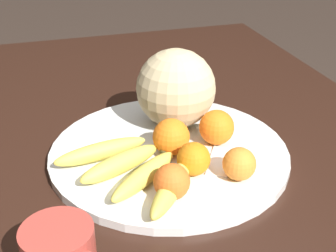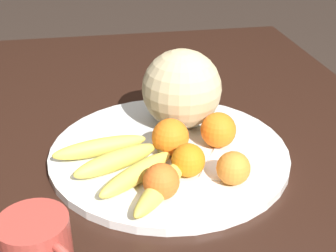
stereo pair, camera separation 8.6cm
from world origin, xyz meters
TOP-DOWN VIEW (x-y plane):
  - kitchen_table at (0.00, 0.00)m, footprint 1.68×1.02m
  - fruit_bowl at (0.06, 0.00)m, footprint 0.45×0.45m
  - melon at (0.15, -0.04)m, footprint 0.16×0.16m
  - banana_bunch at (-0.01, 0.08)m, footprint 0.25×0.24m
  - orange_front_left at (-0.09, 0.04)m, footprint 0.06×0.06m
  - orange_front_right at (-0.03, -0.02)m, footprint 0.06×0.06m
  - orange_mid_center at (0.05, -0.09)m, footprint 0.07×0.07m
  - orange_back_left at (0.04, -0.00)m, footprint 0.07×0.07m
  - orange_back_right at (-0.07, -0.09)m, footprint 0.06×0.06m
  - produce_tag at (-0.01, -0.08)m, footprint 0.10×0.08m

SIDE VIEW (x-z plane):
  - kitchen_table at x=0.00m, z-range 0.28..1.00m
  - fruit_bowl at x=0.06m, z-range 0.72..0.73m
  - produce_tag at x=-0.01m, z-range 0.73..0.73m
  - banana_bunch at x=-0.01m, z-range 0.73..0.77m
  - orange_back_right at x=-0.07m, z-range 0.73..0.79m
  - orange_front_right at x=-0.03m, z-range 0.73..0.79m
  - orange_front_left at x=-0.09m, z-range 0.73..0.79m
  - orange_mid_center at x=0.05m, z-range 0.73..0.80m
  - orange_back_left at x=0.04m, z-range 0.73..0.80m
  - melon at x=0.15m, z-range 0.73..0.89m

